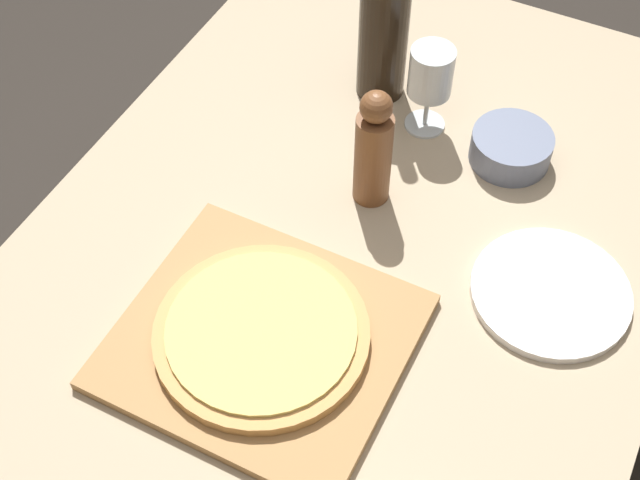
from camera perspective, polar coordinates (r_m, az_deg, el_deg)
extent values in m
plane|color=#2D2823|center=(2.03, 0.81, -14.87)|extent=(12.00, 12.00, 0.00)
cube|color=tan|center=(1.37, 1.17, -2.05)|extent=(0.97, 1.50, 0.03)
cylinder|color=brown|center=(2.20, -1.14, 8.91)|extent=(0.06, 0.06, 0.74)
cube|color=#A87A47|center=(1.28, -3.72, -6.46)|extent=(0.40, 0.36, 0.02)
cylinder|color=tan|center=(1.26, -3.76, -6.03)|extent=(0.31, 0.31, 0.02)
cylinder|color=#E0C66B|center=(1.25, -3.79, -5.73)|extent=(0.27, 0.27, 0.01)
cylinder|color=black|center=(1.56, 4.07, 12.84)|extent=(0.09, 0.09, 0.24)
cylinder|color=brown|center=(1.39, 3.40, 5.22)|extent=(0.06, 0.06, 0.17)
sphere|color=brown|center=(1.32, 3.63, 8.49)|extent=(0.05, 0.05, 0.05)
cylinder|color=silver|center=(1.57, 6.87, 7.32)|extent=(0.07, 0.07, 0.00)
cylinder|color=silver|center=(1.54, 7.00, 8.35)|extent=(0.01, 0.01, 0.07)
cylinder|color=silver|center=(1.49, 7.30, 10.57)|extent=(0.07, 0.07, 0.09)
cylinder|color=slate|center=(1.52, 12.13, 5.80)|extent=(0.14, 0.14, 0.05)
cylinder|color=white|center=(1.37, 14.54, -3.27)|extent=(0.24, 0.24, 0.01)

